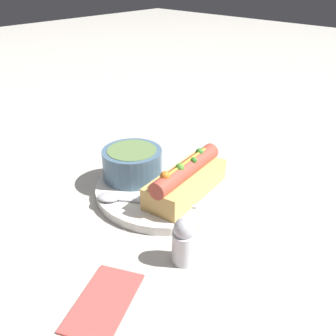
% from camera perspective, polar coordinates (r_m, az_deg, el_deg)
% --- Properties ---
extents(ground_plane, '(4.00, 4.00, 0.00)m').
position_cam_1_polar(ground_plane, '(0.69, 0.00, -3.49)').
color(ground_plane, '#BCB7AD').
extents(dinner_plate, '(0.25, 0.25, 0.01)m').
position_cam_1_polar(dinner_plate, '(0.69, 0.00, -2.96)').
color(dinner_plate, white).
rests_on(dinner_plate, ground_plane).
extents(hot_dog, '(0.17, 0.09, 0.07)m').
position_cam_1_polar(hot_dog, '(0.65, 2.56, -1.72)').
color(hot_dog, '#DBAD60').
rests_on(hot_dog, dinner_plate).
extents(soup_bowl, '(0.11, 0.11, 0.05)m').
position_cam_1_polar(soup_bowl, '(0.70, -5.20, 0.82)').
color(soup_bowl, slate).
rests_on(soup_bowl, dinner_plate).
extents(spoon, '(0.11, 0.14, 0.01)m').
position_cam_1_polar(spoon, '(0.64, -6.42, -4.50)').
color(spoon, '#B7B7BC').
rests_on(spoon, dinner_plate).
extents(napkin, '(0.13, 0.10, 0.01)m').
position_cam_1_polar(napkin, '(0.50, -9.31, -18.52)').
color(napkin, '#E04C47').
rests_on(napkin, ground_plane).
extents(salt_shaker, '(0.03, 0.03, 0.07)m').
position_cam_1_polar(salt_shaker, '(0.53, 2.37, -10.54)').
color(salt_shaker, silver).
rests_on(salt_shaker, ground_plane).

